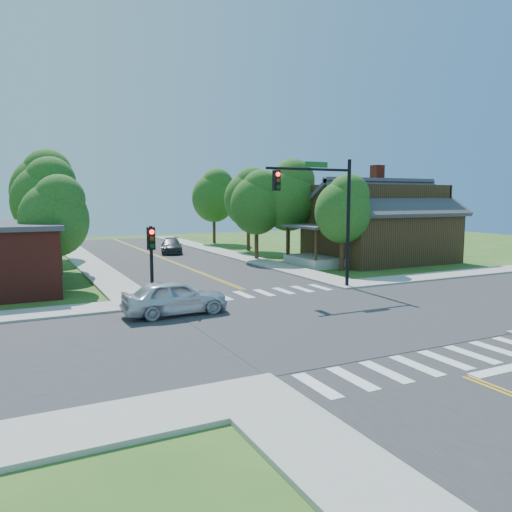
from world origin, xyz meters
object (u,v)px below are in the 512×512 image
house_ne (379,220)px  car_dgrey (171,246)px  signal_pole_nw (151,251)px  signal_mast_ne (324,202)px  car_silver (175,298)px

house_ne → car_dgrey: (-13.33, 12.69, -2.66)m
car_dgrey → signal_pole_nw: bearing=-93.1°
signal_mast_ne → car_silver: (-9.07, -2.09, -4.08)m
house_ne → signal_pole_nw: bearing=-157.3°
signal_pole_nw → car_silver: (0.45, -2.08, -1.89)m
car_silver → car_dgrey: size_ratio=0.93×
car_silver → house_ne: bearing=-62.5°
signal_mast_ne → signal_pole_nw: (-9.51, -0.01, -2.19)m
house_ne → signal_mast_ne: bearing=-142.3°
signal_pole_nw → car_silver: size_ratio=0.83×
signal_pole_nw → car_dgrey: size_ratio=0.78×
signal_mast_ne → house_ne: bearing=37.7°
car_silver → car_dgrey: 24.43m
signal_pole_nw → house_ne: house_ne is taller
house_ne → car_silver: bearing=-152.1°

